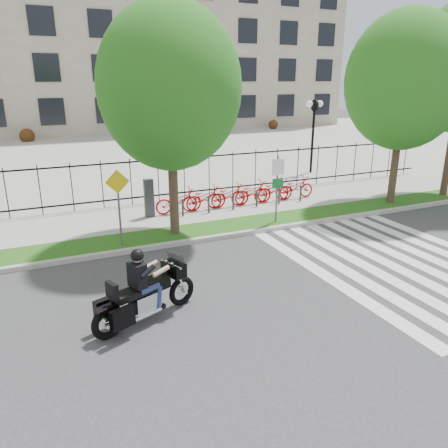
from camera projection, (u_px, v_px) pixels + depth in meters
name	position (u px, v px, depth m)	size (l,w,h in m)	color
ground	(259.00, 292.00, 11.42)	(120.00, 120.00, 0.00)	#353437
curb	(202.00, 240.00, 14.94)	(60.00, 0.20, 0.15)	#A5A49C
grass_verge	(193.00, 232.00, 15.68)	(60.00, 1.50, 0.15)	#245A16
sidewalk	(172.00, 214.00, 17.84)	(60.00, 3.50, 0.15)	gray
plaza	(100.00, 152.00, 33.03)	(80.00, 34.00, 0.10)	gray
crosswalk_stripes	(398.00, 262.00, 13.30)	(5.70, 8.00, 0.01)	silver
iron_fence	(158.00, 179.00, 19.01)	(30.00, 0.06, 2.00)	black
office_building	(62.00, 34.00, 47.14)	(60.00, 21.90, 20.15)	gray
lamp_post_right	(314.00, 118.00, 24.70)	(1.06, 0.70, 4.25)	black
street_tree_1	(170.00, 87.00, 13.85)	(4.62, 4.62, 7.57)	#38261E
street_tree_2	(405.00, 81.00, 17.68)	(4.84, 4.84, 7.87)	#38261E
bike_share_station	(238.00, 194.00, 18.58)	(7.83, 0.87, 1.50)	#2D2D33
sign_pole_regulatory	(278.00, 181.00, 16.09)	(0.50, 0.09, 2.50)	#59595B
sign_pole_warning	(118.00, 197.00, 13.81)	(0.78, 0.09, 2.49)	#59595B
motorcycle_rider	(146.00, 292.00, 9.86)	(2.68, 1.42, 2.17)	black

